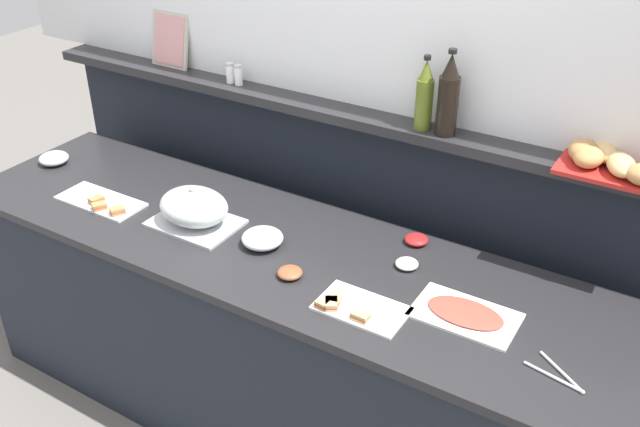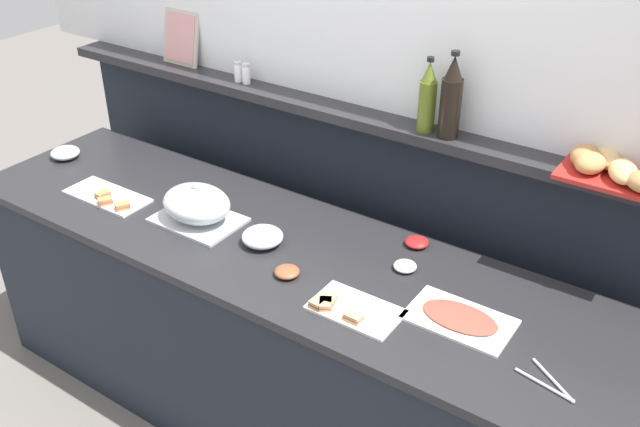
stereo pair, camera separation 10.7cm
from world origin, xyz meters
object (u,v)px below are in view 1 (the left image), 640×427
Objects in this scene: cold_cuts_platter at (465,314)px; framed_picture at (170,40)px; glass_bowl_medium at (54,159)px; sandwich_platter_front at (101,202)px; glass_bowl_large at (262,239)px; condiment_bowl_dark at (407,264)px; sandwich_platter_rear at (354,308)px; olive_oil_bottle at (424,97)px; bread_basket at (612,163)px; condiment_bowl_teal at (290,273)px; condiment_bowl_red at (416,239)px; wine_bottle_dark at (448,97)px; salt_shaker at (230,73)px; serving_tongs at (559,375)px; pepper_shaker at (238,75)px; serving_cloche at (194,208)px.

framed_picture is (-1.66, 0.53, 0.50)m from cold_cuts_platter.
sandwich_platter_front is at bearing -18.41° from glass_bowl_medium.
glass_bowl_large is 0.54m from condiment_bowl_dark.
sandwich_platter_rear is 0.81m from olive_oil_bottle.
condiment_bowl_teal is at bearing -146.25° from bread_basket.
wine_bottle_dark is (0.01, 0.16, 0.51)m from condiment_bowl_red.
salt_shaker is at bearing 179.15° from olive_oil_bottle.
framed_picture is (-0.86, 0.53, 0.48)m from glass_bowl_large.
serving_tongs is 0.46× the size of bread_basket.
condiment_bowl_red is 1.08m from salt_shaker.
sandwich_platter_rear is at bearing -34.87° from pepper_shaker.
bread_basket is (2.27, 0.41, 0.40)m from glass_bowl_medium.
glass_bowl_large is at bearing -156.21° from bread_basket.
serving_cloche is at bearing -148.64° from wine_bottle_dark.
pepper_shaker is (0.29, 0.59, 0.42)m from sandwich_platter_front.
sandwich_platter_rear is at bearing -82.85° from olive_oil_bottle.
glass_bowl_medium is 1.73m from condiment_bowl_dark.
bread_basket reaches higher than glass_bowl_medium.
bread_basket reaches higher than serving_cloche.
condiment_bowl_teal is (-0.29, -0.42, 0.00)m from condiment_bowl_red.
glass_bowl_medium is 2.34m from serving_tongs.
glass_bowl_medium is at bearing 172.58° from sandwich_platter_rear.
wine_bottle_dark is at bearing -1.14° from pepper_shaker.
serving_tongs is at bearing -0.78° from sandwich_platter_front.
serving_cloche is 1.23× the size of olive_oil_bottle.
glass_bowl_medium is (-0.89, 0.08, -0.05)m from serving_cloche.
cold_cuts_platter is 1.38× the size of framed_picture.
glass_bowl_large is at bearing -2.85° from glass_bowl_medium.
cold_cuts_platter is at bearing -0.14° from glass_bowl_large.
cold_cuts_platter is 1.45m from salt_shaker.
condiment_bowl_dark is at bearing 11.37° from serving_cloche.
wine_bottle_dark is (0.80, 0.49, 0.45)m from serving_cloche.
sandwich_platter_front is at bearing -153.38° from olive_oil_bottle.
glass_bowl_large is 1.21m from glass_bowl_medium.
condiment_bowl_teal is at bearing -6.99° from glass_bowl_medium.
glass_bowl_large is 0.23m from condiment_bowl_teal.
sandwich_platter_front is at bearing -161.65° from condiment_bowl_red.
condiment_bowl_teal is (1.40, -0.17, -0.01)m from glass_bowl_medium.
pepper_shaker is at bearing 158.50° from cold_cuts_platter.
bread_basket is 1.93m from framed_picture.
wine_bottle_dark is (0.49, 0.47, 0.50)m from glass_bowl_large.
salt_shaker is (-1.63, 0.61, 0.42)m from serving_tongs.
serving_cloche is at bearing 169.21° from condiment_bowl_teal.
serving_tongs is 0.72m from bread_basket.
framed_picture reaches higher than glass_bowl_medium.
cold_cuts_platter is 0.45m from condiment_bowl_red.
condiment_bowl_teal is at bearing -108.94° from olive_oil_bottle.
pepper_shaker reaches higher than glass_bowl_large.
serving_cloche reaches higher than sandwich_platter_rear.
condiment_bowl_red is at bearing -63.61° from olive_oil_bottle.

